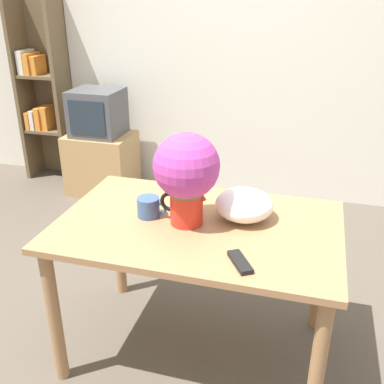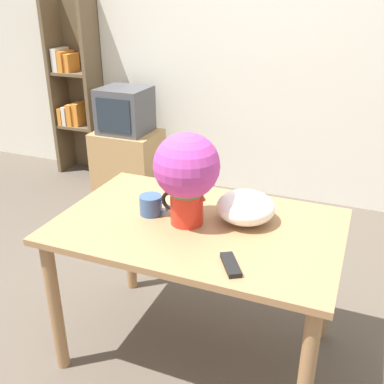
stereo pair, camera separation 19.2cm
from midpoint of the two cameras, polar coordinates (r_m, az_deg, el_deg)
The scene contains 10 objects.
ground_plane at distance 2.51m, azimuth -1.99°, elevation -17.46°, with size 12.00×12.00×0.00m, color brown.
wall_back at distance 3.80m, azimuth 10.69°, elevation 18.33°, with size 8.00×0.05×2.60m.
table at distance 2.05m, azimuth 3.46°, elevation -6.65°, with size 1.25×0.81×0.72m.
flower_vase at distance 1.90m, azimuth 2.21°, elevation 2.38°, with size 0.29×0.29×0.41m.
coffee_mug at distance 2.05m, azimuth -2.49°, elevation -1.74°, with size 0.14×0.10×0.09m.
white_bowl at distance 2.01m, azimuth 9.57°, elevation -1.99°, with size 0.26×0.26×0.14m.
remote_control at distance 1.71m, azimuth 8.21°, elevation -9.22°, with size 0.12×0.16×0.02m.
tv_stand at distance 4.09m, azimuth -6.78°, elevation 4.01°, with size 0.56×0.43×0.53m.
tv_set at distance 3.95m, azimuth -7.13°, elevation 10.24°, with size 0.40×0.39×0.39m.
bookshelf at distance 4.45m, azimuth -13.31°, elevation 12.59°, with size 0.44×0.28×1.67m.
Camera 2 is at (0.87, -1.67, 1.67)m, focal length 42.00 mm.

